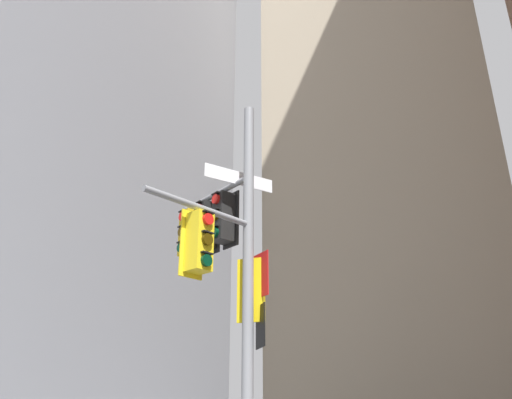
{
  "coord_description": "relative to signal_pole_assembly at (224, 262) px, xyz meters",
  "views": [
    {
      "loc": [
        3.51,
        -8.18,
        2.31
      ],
      "look_at": [
        0.18,
        -0.07,
        5.95
      ],
      "focal_mm": 36.09,
      "sensor_mm": 36.0,
      "label": 1
    }
  ],
  "objects": [
    {
      "name": "building_tower_left",
      "position": [
        -15.16,
        7.53,
        18.17
      ],
      "size": [
        16.03,
        16.03,
        46.14
      ],
      "primitive_type": "cube",
      "color": "#9399A3",
      "rests_on": "ground"
    },
    {
      "name": "building_mid_block",
      "position": [
        0.49,
        23.03,
        16.97
      ],
      "size": [
        12.68,
        12.68,
        43.75
      ],
      "primitive_type": "cube",
      "color": "tan",
      "rests_on": "ground"
    },
    {
      "name": "signal_pole_assembly",
      "position": [
        0.0,
        0.0,
        0.0
      ],
      "size": [
        2.42,
        3.43,
        7.99
      ],
      "color": "gray",
      "rests_on": "ground"
    }
  ]
}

